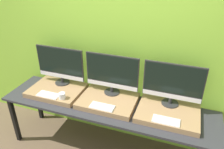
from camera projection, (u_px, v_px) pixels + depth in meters
wall_back at (117, 50)px, 2.72m from camera, size 8.00×0.04×2.60m
workbench at (107, 109)px, 2.68m from camera, size 2.63×0.65×0.74m
wooden_riser_left at (57, 90)px, 2.90m from camera, size 0.69×0.52×0.06m
monitor_left at (60, 64)px, 2.87m from camera, size 0.67×0.20×0.52m
keyboard_left at (48, 95)px, 2.72m from camera, size 0.29×0.13×0.01m
mug at (62, 96)px, 2.65m from camera, size 0.08×0.08×0.08m
wooden_riser_center at (108, 101)px, 2.68m from camera, size 0.69×0.52×0.06m
monitor_center at (112, 73)px, 2.66m from camera, size 0.67×0.20×0.52m
keyboard_center at (102, 107)px, 2.51m from camera, size 0.29×0.13×0.01m
wooden_riser_right at (168, 113)px, 2.46m from camera, size 0.69×0.52×0.06m
monitor_right at (173, 83)px, 2.44m from camera, size 0.67×0.20×0.52m
keyboard_right at (166, 121)px, 2.29m from camera, size 0.29×0.13×0.01m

